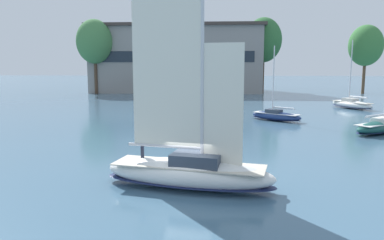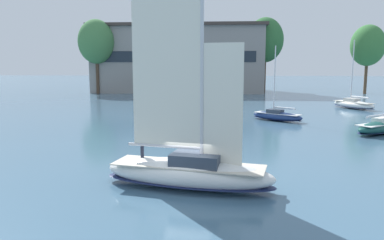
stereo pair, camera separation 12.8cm
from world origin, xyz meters
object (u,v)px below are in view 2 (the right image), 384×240
(sailboat_moored_mid_channel, at_px, (382,126))
(tree_shore_left, at_px, (368,46))
(sailboat_moored_near_marina, at_px, (353,104))
(tree_shore_center, at_px, (96,42))
(sailboat_main, at_px, (188,169))
(sailboat_moored_far_slip, at_px, (277,116))
(tree_shore_right, at_px, (265,40))

(sailboat_moored_mid_channel, bearing_deg, tree_shore_left, 71.04)
(sailboat_moored_near_marina, xyz_separation_m, sailboat_moored_mid_channel, (-4.52, -20.79, -0.02))
(tree_shore_center, bearing_deg, sailboat_moored_near_marina, -28.61)
(tree_shore_left, relative_size, sailboat_main, 1.18)
(sailboat_moored_near_marina, bearing_deg, tree_shore_center, 151.39)
(sailboat_main, bearing_deg, tree_shore_center, 111.94)
(tree_shore_center, xyz_separation_m, sailboat_moored_far_slip, (34.61, -39.30, -11.07))
(tree_shore_center, bearing_deg, tree_shore_left, 3.59)
(tree_shore_right, height_order, sailboat_moored_near_marina, tree_shore_right)
(sailboat_moored_mid_channel, bearing_deg, sailboat_moored_far_slip, 139.21)
(tree_shore_left, xyz_separation_m, tree_shore_right, (-22.60, 2.09, 1.42))
(tree_shore_right, xyz_separation_m, sailboat_moored_near_marina, (9.66, -32.11, -11.53))
(sailboat_moored_mid_channel, relative_size, sailboat_moored_far_slip, 1.13)
(tree_shore_center, relative_size, sailboat_main, 1.27)
(sailboat_main, xyz_separation_m, sailboat_moored_near_marina, (22.07, 38.27, -0.35))
(tree_shore_left, distance_m, sailboat_moored_far_slip, 51.57)
(tree_shore_center, bearing_deg, sailboat_moored_mid_channel, -47.20)
(tree_shore_right, distance_m, sailboat_moored_mid_channel, 54.39)
(sailboat_moored_near_marina, bearing_deg, tree_shore_left, 66.69)
(tree_shore_center, distance_m, sailboat_moored_far_slip, 53.53)
(tree_shore_right, relative_size, sailboat_moored_far_slip, 1.97)
(tree_shore_right, xyz_separation_m, sailboat_moored_mid_channel, (5.14, -52.90, -11.54))
(sailboat_main, distance_m, sailboat_moored_mid_channel, 24.77)
(sailboat_moored_far_slip, bearing_deg, tree_shore_right, 85.24)
(tree_shore_right, relative_size, sailboat_main, 1.33)
(tree_shore_center, bearing_deg, sailboat_main, -68.06)
(sailboat_main, height_order, sailboat_moored_far_slip, sailboat_main)
(tree_shore_right, bearing_deg, tree_shore_center, -171.25)
(sailboat_main, bearing_deg, sailboat_moored_far_slip, 71.04)
(tree_shore_right, height_order, sailboat_moored_far_slip, tree_shore_right)
(tree_shore_left, distance_m, sailboat_moored_near_marina, 34.22)
(tree_shore_center, distance_m, sailboat_moored_mid_channel, 64.99)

